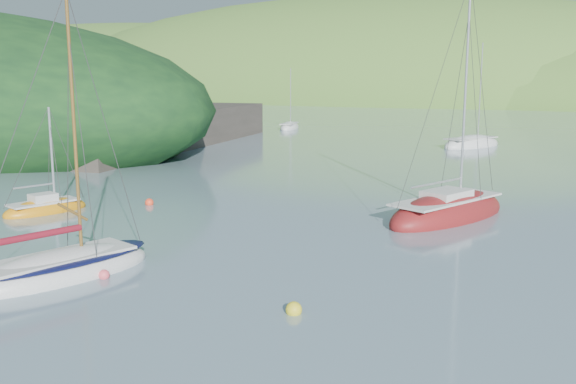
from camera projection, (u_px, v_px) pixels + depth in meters
The scene contains 8 objects.
ground at pixel (170, 302), 20.10m from camera, with size 700.00×700.00×0.00m, color slate.
shoreline_hills at pixel (540, 100), 174.26m from camera, with size 690.00×135.00×56.00m.
daysailer_white at pixel (61, 270), 22.61m from camera, with size 4.23×7.29×10.56m.
sloop_red at pixel (448, 214), 31.65m from camera, with size 5.63×8.93×12.50m.
sailboat_yellow at pixel (45, 209), 33.07m from camera, with size 2.89×4.75×5.89m.
distant_sloop_a at pixel (472, 145), 62.29m from camera, with size 5.61×8.00×10.82m.
distant_sloop_c at pixel (289, 128), 82.77m from camera, with size 3.58×6.23×8.41m.
mooring_buoys at pixel (304, 263), 23.86m from camera, with size 23.31×11.14×0.50m.
Camera 1 is at (12.24, -15.17, 7.06)m, focal length 40.00 mm.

